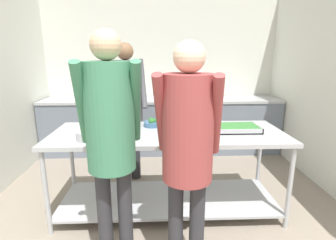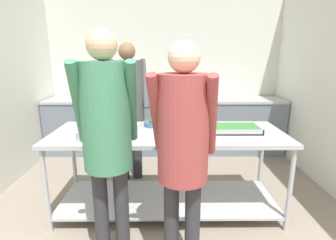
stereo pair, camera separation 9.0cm
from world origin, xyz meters
name	(u,v)px [view 2 (the right image)]	position (x,y,z in m)	size (l,w,h in m)	color
wall_rear	(165,73)	(0.00, 3.81, 1.32)	(4.10, 0.06, 2.65)	silver
back_counter	(165,125)	(0.00, 3.44, 0.46)	(3.94, 0.65, 0.92)	slate
serving_counter	(168,158)	(0.04, 1.64, 0.59)	(2.35, 0.85, 0.88)	#ADAFB5
sauce_pan	(88,134)	(-0.71, 1.43, 0.92)	(0.37, 0.23, 0.08)	#ADAFB5
plate_stack	(128,127)	(-0.38, 1.69, 0.91)	(0.24, 0.24, 0.07)	white
broccoli_bowl	(152,123)	(-0.13, 1.86, 0.91)	(0.18, 0.18, 0.09)	#3D668C
serving_tray_roast	(185,125)	(0.22, 1.79, 0.90)	(0.45, 0.30, 0.05)	#ADAFB5
serving_tray_vegetables	(235,129)	(0.72, 1.67, 0.90)	(0.49, 0.31, 0.05)	#ADAFB5
guest_serving_left	(183,140)	(0.13, 0.77, 1.08)	(0.49, 0.40, 1.73)	#2D2D33
guest_serving_right	(107,129)	(-0.41, 0.88, 1.13)	(0.48, 0.39, 1.81)	#2D2D33
cook_behind_counter	(129,98)	(-0.46, 2.38, 1.10)	(0.54, 0.43, 1.79)	#2D2D33
water_bottle	(177,91)	(0.21, 3.46, 1.05)	(0.08, 0.08, 0.29)	#23602D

